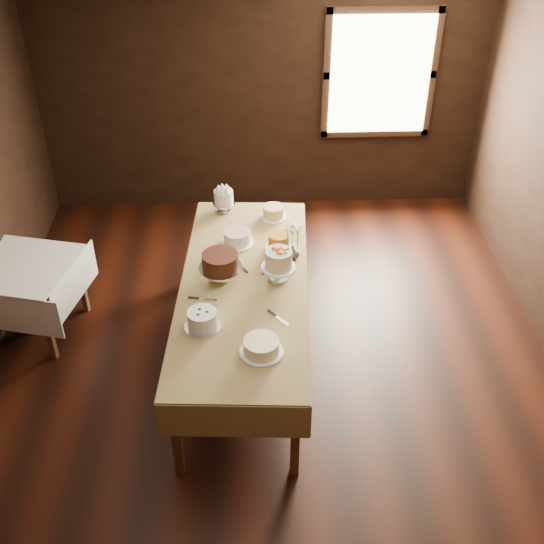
{
  "coord_description": "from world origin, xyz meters",
  "views": [
    {
      "loc": [
        -0.18,
        -4.19,
        4.13
      ],
      "look_at": [
        0.0,
        0.2,
        0.95
      ],
      "focal_mm": 43.99,
      "sensor_mm": 36.0,
      "label": 1
    }
  ],
  "objects_px": {
    "side_table": "(24,273)",
    "cake_flowers": "(279,267)",
    "cake_chocolate": "(221,268)",
    "display_table": "(244,290)",
    "cake_speckled": "(273,212)",
    "cake_meringue": "(224,202)",
    "cake_server_c": "(238,263)",
    "cake_server_e": "(208,299)",
    "flower_vase": "(292,253)",
    "cake_server_b": "(282,321)",
    "cake_swirl": "(202,320)",
    "cake_lattice": "(237,238)",
    "cake_server_d": "(275,266)",
    "cake_caramel": "(279,243)",
    "cake_cream": "(261,347)"
  },
  "relations": [
    {
      "from": "display_table",
      "to": "flower_vase",
      "type": "relative_size",
      "value": 21.09
    },
    {
      "from": "side_table",
      "to": "cake_swirl",
      "type": "relative_size",
      "value": 3.35
    },
    {
      "from": "cake_lattice",
      "to": "cake_swirl",
      "type": "relative_size",
      "value": 1.08
    },
    {
      "from": "cake_meringue",
      "to": "cake_server_d",
      "type": "relative_size",
      "value": 1.07
    },
    {
      "from": "cake_speckled",
      "to": "cake_cream",
      "type": "distance_m",
      "value": 1.89
    },
    {
      "from": "cake_chocolate",
      "to": "cake_server_e",
      "type": "xyz_separation_m",
      "value": [
        -0.1,
        -0.27,
        -0.11
      ]
    },
    {
      "from": "cake_meringue",
      "to": "cake_lattice",
      "type": "relative_size",
      "value": 0.76
    },
    {
      "from": "side_table",
      "to": "cake_speckled",
      "type": "xyz_separation_m",
      "value": [
        2.26,
        0.56,
        0.24
      ]
    },
    {
      "from": "side_table",
      "to": "cake_server_d",
      "type": "relative_size",
      "value": 4.34
    },
    {
      "from": "cake_speckled",
      "to": "cake_server_d",
      "type": "relative_size",
      "value": 1.04
    },
    {
      "from": "cake_meringue",
      "to": "cake_lattice",
      "type": "xyz_separation_m",
      "value": [
        0.13,
        -0.57,
        -0.05
      ]
    },
    {
      "from": "cake_swirl",
      "to": "cake_caramel",
      "type": "bearing_deg",
      "value": 58.64
    },
    {
      "from": "flower_vase",
      "to": "cake_chocolate",
      "type": "bearing_deg",
      "value": -155.84
    },
    {
      "from": "cake_meringue",
      "to": "cake_server_b",
      "type": "xyz_separation_m",
      "value": [
        0.47,
        -1.67,
        -0.1
      ]
    },
    {
      "from": "cake_server_b",
      "to": "flower_vase",
      "type": "distance_m",
      "value": 0.85
    },
    {
      "from": "display_table",
      "to": "cake_chocolate",
      "type": "xyz_separation_m",
      "value": [
        -0.19,
        0.07,
        0.18
      ]
    },
    {
      "from": "display_table",
      "to": "cake_meringue",
      "type": "bearing_deg",
      "value": 98.75
    },
    {
      "from": "cake_speckled",
      "to": "cake_meringue",
      "type": "bearing_deg",
      "value": 164.13
    },
    {
      "from": "cake_flowers",
      "to": "cake_server_c",
      "type": "height_order",
      "value": "cake_flowers"
    },
    {
      "from": "cake_chocolate",
      "to": "flower_vase",
      "type": "height_order",
      "value": "cake_chocolate"
    },
    {
      "from": "cake_chocolate",
      "to": "cake_swirl",
      "type": "height_order",
      "value": "cake_chocolate"
    },
    {
      "from": "display_table",
      "to": "cake_flowers",
      "type": "height_order",
      "value": "cake_flowers"
    },
    {
      "from": "cake_meringue",
      "to": "cake_server_e",
      "type": "bearing_deg",
      "value": -94.34
    },
    {
      "from": "cake_meringue",
      "to": "cake_swirl",
      "type": "height_order",
      "value": "cake_meringue"
    },
    {
      "from": "cake_swirl",
      "to": "cake_server_d",
      "type": "bearing_deg",
      "value": 53.24
    },
    {
      "from": "cake_server_c",
      "to": "flower_vase",
      "type": "height_order",
      "value": "flower_vase"
    },
    {
      "from": "cake_lattice",
      "to": "cake_server_c",
      "type": "xyz_separation_m",
      "value": [
        0.0,
        -0.32,
        -0.05
      ]
    },
    {
      "from": "side_table",
      "to": "flower_vase",
      "type": "bearing_deg",
      "value": -3.37
    },
    {
      "from": "side_table",
      "to": "cake_chocolate",
      "type": "height_order",
      "value": "cake_chocolate"
    },
    {
      "from": "cake_server_e",
      "to": "cake_server_b",
      "type": "bearing_deg",
      "value": -15.37
    },
    {
      "from": "cake_meringue",
      "to": "cake_flowers",
      "type": "bearing_deg",
      "value": -67.31
    },
    {
      "from": "display_table",
      "to": "cake_swirl",
      "type": "relative_size",
      "value": 8.78
    },
    {
      "from": "cake_meringue",
      "to": "cake_speckled",
      "type": "xyz_separation_m",
      "value": [
        0.47,
        -0.13,
        -0.05
      ]
    },
    {
      "from": "cake_caramel",
      "to": "cake_server_d",
      "type": "relative_size",
      "value": 1.08
    },
    {
      "from": "cake_caramel",
      "to": "cake_server_e",
      "type": "xyz_separation_m",
      "value": [
        -0.6,
        -0.7,
        -0.07
      ]
    },
    {
      "from": "cake_server_d",
      "to": "flower_vase",
      "type": "bearing_deg",
      "value": -15.37
    },
    {
      "from": "side_table",
      "to": "cake_swirl",
      "type": "bearing_deg",
      "value": -31.74
    },
    {
      "from": "cake_cream",
      "to": "cake_swirl",
      "type": "bearing_deg",
      "value": 145.43
    },
    {
      "from": "cake_chocolate",
      "to": "cake_cream",
      "type": "bearing_deg",
      "value": -71.04
    },
    {
      "from": "side_table",
      "to": "cake_flowers",
      "type": "relative_size",
      "value": 3.54
    },
    {
      "from": "cake_server_d",
      "to": "cake_server_e",
      "type": "distance_m",
      "value": 0.71
    },
    {
      "from": "cake_cream",
      "to": "cake_speckled",
      "type": "bearing_deg",
      "value": 84.92
    },
    {
      "from": "display_table",
      "to": "cake_chocolate",
      "type": "height_order",
      "value": "cake_chocolate"
    },
    {
      "from": "cake_cream",
      "to": "flower_vase",
      "type": "height_order",
      "value": "flower_vase"
    },
    {
      "from": "cake_server_b",
      "to": "flower_vase",
      "type": "bearing_deg",
      "value": 132.8
    },
    {
      "from": "cake_lattice",
      "to": "cake_server_d",
      "type": "relative_size",
      "value": 1.4
    },
    {
      "from": "cake_server_e",
      "to": "flower_vase",
      "type": "relative_size",
      "value": 1.85
    },
    {
      "from": "display_table",
      "to": "cake_speckled",
      "type": "xyz_separation_m",
      "value": [
        0.29,
        1.05,
        0.12
      ]
    },
    {
      "from": "display_table",
      "to": "flower_vase",
      "type": "bearing_deg",
      "value": 39.24
    },
    {
      "from": "cake_server_c",
      "to": "cake_server_e",
      "type": "xyz_separation_m",
      "value": [
        -0.24,
        -0.5,
        0.0
      ]
    }
  ]
}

